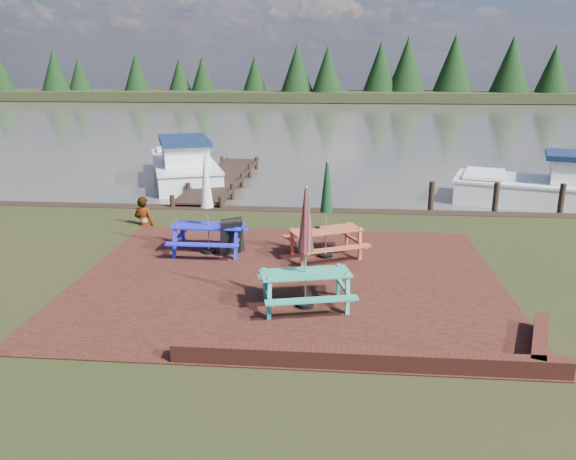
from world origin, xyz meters
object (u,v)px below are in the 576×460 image
Objects in this scene: picnic_table_red at (326,225)px; boat_jetty at (184,166)px; boat_near at (575,190)px; picnic_table_teal at (306,267)px; jetty at (223,179)px; chalkboard at (232,237)px; picnic_table_blue at (208,221)px; person at (142,197)px.

boat_jetty is (-6.08, 9.76, -0.41)m from picnic_table_red.
boat_near is at bearing 13.41° from picnic_table_red.
picnic_table_teal is 0.26× the size of jetty.
picnic_table_teal is 2.71× the size of chalkboard.
chalkboard is (0.59, -0.03, -0.39)m from picnic_table_blue.
boat_near is at bearing 0.75° from chalkboard.
picnic_table_teal is 7.26m from person.
picnic_table_teal is at bearing -85.38° from boat_jetty.
boat_near is at bearing 30.49° from picnic_table_blue.
picnic_table_blue is (-2.85, 0.07, 0.02)m from picnic_table_red.
picnic_table_teal is 1.00× the size of picnic_table_red.
picnic_table_red reaches higher than person.
picnic_table_teal reaches higher than picnic_table_red.
jetty is 12.69m from boat_near.
jetty is 1.23× the size of boat_jetty.
picnic_table_red reaches higher than boat_near.
picnic_table_teal is at bearing -49.15° from picnic_table_blue.
jetty is (-2.00, 8.75, -0.33)m from chalkboard.
picnic_table_red is 0.32× the size of boat_jetty.
chalkboard is 0.09× the size of jetty.
boat_near is at bearing -151.02° from person.
picnic_table_teal is at bearing 155.10° from boat_near.
picnic_table_red reaches higher than chalkboard.
jetty is 5.47× the size of person.
jetty is at bearing -86.85° from person.
picnic_table_red is 0.26× the size of jetty.
jetty is (-1.41, 8.72, -0.72)m from picnic_table_blue.
boat_jetty is at bearing 97.08° from picnic_table_red.
picnic_table_blue reaches higher than boat_jetty.
picnic_table_blue is (-2.54, 2.98, 0.02)m from picnic_table_teal.
chalkboard is at bearing -2.48° from picnic_table_blue.
picnic_table_red is 0.30× the size of boat_near.
chalkboard is 3.84m from person.
picnic_table_teal is 1.40× the size of person.
picnic_table_red is 2.70× the size of chalkboard.
picnic_table_red is 11.51m from boat_jetty.
picnic_table_red is 10.46m from boat_near.
picnic_table_red is 0.98× the size of picnic_table_blue.
picnic_table_blue is at bearing 116.83° from picnic_table_teal.
picnic_table_teal is at bearing -71.36° from jetty.
chalkboard is 10.45m from boat_jetty.
person is (-2.43, 2.32, -0.00)m from picnic_table_blue.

